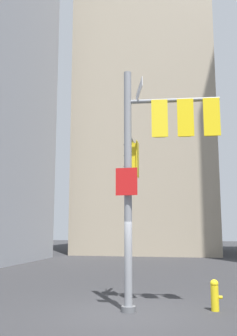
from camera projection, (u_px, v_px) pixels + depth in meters
ground at (129, 312)px, 10.43m from camera, size 120.00×120.00×0.00m
building_mid_block at (149, 94)px, 39.46m from camera, size 12.84×12.84×32.55m
signal_pole_assembly at (153, 153)px, 11.21m from camera, size 3.06×2.37×7.08m
fire_hydrant at (215, 294)px, 10.61m from camera, size 0.33×0.23×0.87m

